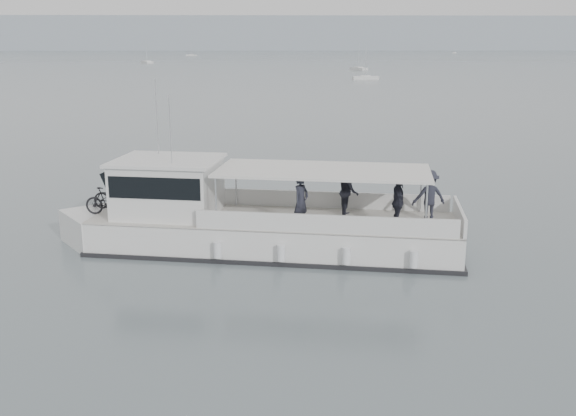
{
  "coord_description": "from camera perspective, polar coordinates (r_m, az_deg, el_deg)",
  "views": [
    {
      "loc": [
        -0.22,
        -25.78,
        7.49
      ],
      "look_at": [
        0.47,
        -3.16,
        1.6
      ],
      "focal_mm": 40.0,
      "sensor_mm": 36.0,
      "label": 1
    }
  ],
  "objects": [
    {
      "name": "ground",
      "position": [
        26.85,
        -1.21,
        -1.61
      ],
      "size": [
        1400.0,
        1400.0,
        0.0
      ],
      "primitive_type": "plane",
      "color": "slate",
      "rests_on": "ground"
    },
    {
      "name": "headland",
      "position": [
        585.82,
        -1.79,
        15.22
      ],
      "size": [
        1400.0,
        90.0,
        28.0
      ],
      "primitive_type": "cube",
      "color": "#939EA8",
      "rests_on": "ground"
    },
    {
      "name": "tour_boat",
      "position": [
        23.77,
        -4.37,
        -1.19
      ],
      "size": [
        15.28,
        5.98,
        6.37
      ],
      "rotation": [
        0.0,
        0.0,
        -0.18
      ],
      "color": "silver",
      "rests_on": "ground"
    },
    {
      "name": "moored_fleet",
      "position": [
        225.95,
        -16.31,
        12.22
      ],
      "size": [
        402.07,
        365.07,
        10.31
      ],
      "color": "silver",
      "rests_on": "ground"
    }
  ]
}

